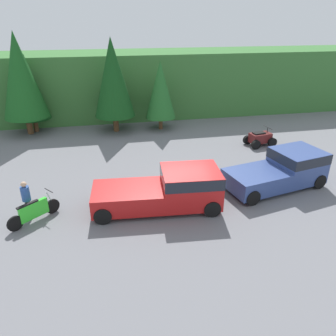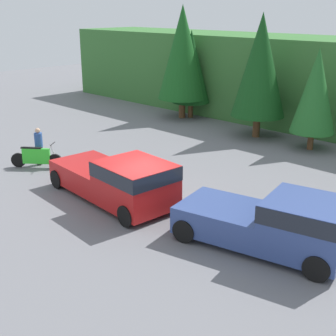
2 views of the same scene
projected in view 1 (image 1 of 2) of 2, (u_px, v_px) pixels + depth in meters
name	position (u px, v px, depth m)	size (l,w,h in m)	color
ground_plane	(184.00, 199.00, 15.92)	(80.00, 80.00, 0.00)	slate
hillside_backdrop	(142.00, 83.00, 29.01)	(44.00, 6.00, 5.32)	#387033
tree_left	(20.00, 76.00, 23.00)	(3.19, 3.19, 7.26)	brown
tree_mid_left	(29.00, 88.00, 23.86)	(2.50, 2.50, 5.69)	brown
tree_mid_right	(113.00, 78.00, 23.66)	(3.01, 3.01, 6.84)	brown
tree_right	(160.00, 90.00, 24.58)	(2.29, 2.29, 5.19)	brown
pickup_truck_red	(169.00, 189.00, 14.92)	(5.92, 2.69, 1.82)	red
pickup_truck_second	(283.00, 169.00, 16.86)	(5.50, 3.27, 1.82)	#334784
dirt_bike	(34.00, 211.00, 14.04)	(1.94, 1.62, 1.19)	black
quad_atv	(260.00, 139.00, 22.34)	(2.10, 1.53, 1.24)	black
rider_person	(26.00, 199.00, 14.09)	(0.48, 0.48, 1.77)	black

